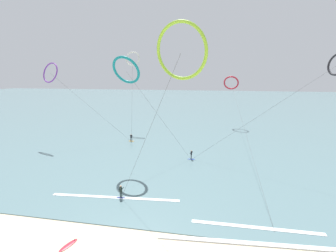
{
  "coord_description": "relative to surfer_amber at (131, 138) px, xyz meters",
  "views": [
    {
      "loc": [
        6.04,
        -15.09,
        15.13
      ],
      "look_at": [
        0.0,
        19.41,
        7.27
      ],
      "focal_mm": 24.92,
      "sensor_mm": 36.0,
      "label": 1
    }
  ],
  "objects": [
    {
      "name": "sea_water",
      "position": [
        11.06,
        70.53,
        -0.78
      ],
      "size": [
        400.0,
        200.0,
        0.08
      ],
      "primitive_type": "cube",
      "color": "slate",
      "rests_on": "ground"
    },
    {
      "name": "surfer_amber",
      "position": [
        0.0,
        0.0,
        0.0
      ],
      "size": [
        1.4,
        0.73,
        1.7
      ],
      "rotation": [
        0.0,
        0.0,
        3.86
      ],
      "color": "orange",
      "rests_on": "ground"
    },
    {
      "name": "surfer_navy",
      "position": [
        6.83,
        -24.12,
        0.0
      ],
      "size": [
        1.4,
        0.7,
        1.7
      ],
      "rotation": [
        0.0,
        0.0,
        2.59
      ],
      "color": "navy",
      "rests_on": "ground"
    },
    {
      "name": "surfer_cobalt",
      "position": [
        14.38,
        -9.21,
        0.0
      ],
      "size": [
        1.4,
        0.59,
        1.7
      ],
      "rotation": [
        0.0,
        0.0,
        1.54
      ],
      "color": "#2647B7",
      "rests_on": "ground"
    },
    {
      "name": "kite_crimson",
      "position": [
        23.3,
        21.35,
        11.74
      ],
      "size": [
        4.59,
        50.85,
        14.61
      ],
      "rotation": [
        0.0,
        0.0,
        2.97
      ],
      "color": "red",
      "rests_on": "ground"
    },
    {
      "name": "kite_ivory",
      "position": [
        -3.35,
        13.02,
        18.18
      ],
      "size": [
        5.35,
        13.83,
        20.95
      ],
      "rotation": [
        0.0,
        0.0,
        6.21
      ],
      "color": "silver",
      "rests_on": "ground"
    },
    {
      "name": "kite_lime",
      "position": [
        14.42,
        -26.83,
        16.33
      ],
      "size": [
        10.3,
        4.31,
        19.8
      ],
      "rotation": [
        0.0,
        0.0,
        2.75
      ],
      "color": "#8CC62D",
      "rests_on": "ground"
    },
    {
      "name": "kite_violet",
      "position": [
        -16.44,
        -3.09,
        14.54
      ],
      "size": [
        18.86,
        4.62,
        17.56
      ],
      "rotation": [
        0.0,
        0.0,
        5.96
      ],
      "color": "purple",
      "rests_on": "ground"
    },
    {
      "name": "kite_teal",
      "position": [
        4.07,
        -12.92,
        14.87
      ],
      "size": [
        13.02,
        5.66,
        17.91
      ],
      "rotation": [
        0.0,
        0.0,
        2.88
      ],
      "color": "teal",
      "rests_on": "ground"
    },
    {
      "name": "surfboard_spare",
      "position": [
        5.1,
        -32.66,
        -0.78
      ],
      "size": [
        1.13,
        1.96,
        0.2
      ],
      "color": "red",
      "rests_on": "ground"
    },
    {
      "name": "wave_crest_near",
      "position": [
        20.97,
        -29.64,
        -0.76
      ],
      "size": [
        16.31,
        1.47,
        0.12
      ],
      "primitive_type": "cube",
      "rotation": [
        0.0,
        0.0,
        0.06
      ],
      "color": "white",
      "rests_on": "ground"
    },
    {
      "name": "wave_crest_mid",
      "position": [
        22.24,
        -27.25,
        -0.76
      ],
      "size": [
        12.84,
        0.58,
        0.12
      ],
      "primitive_type": "cube",
      "rotation": [
        0.0,
        0.0,
        0.01
      ],
      "color": "white",
      "rests_on": "ground"
    },
    {
      "name": "wave_crest_far",
      "position": [
        6.04,
        -24.19,
        -0.76
      ],
      "size": [
        16.13,
        1.68,
        0.12
      ],
      "primitive_type": "cube",
      "rotation": [
        0.0,
        0.0,
        0.07
      ],
      "color": "white",
      "rests_on": "ground"
    }
  ]
}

